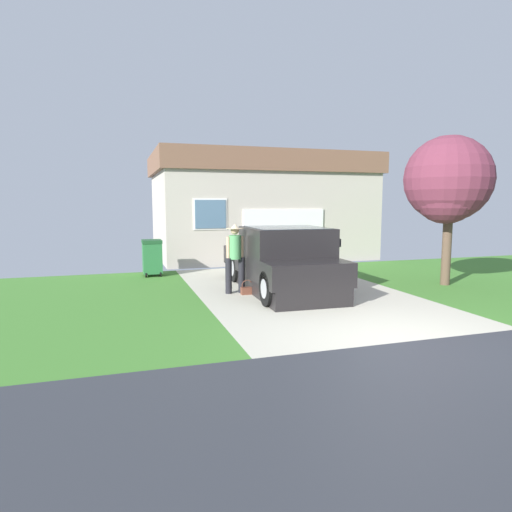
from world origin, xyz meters
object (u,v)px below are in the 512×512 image
at_px(handbag, 247,290).
at_px(house_with_garage, 258,206).
at_px(person_with_hat, 235,255).
at_px(front_yard_tree, 448,183).
at_px(pickup_truck, 284,262).
at_px(wheeled_trash_bin, 152,256).

bearing_deg(handbag, house_with_garage, 70.32).
distance_m(person_with_hat, handbag, 0.94).
bearing_deg(person_with_hat, handbag, -48.83).
bearing_deg(house_with_garage, front_yard_tree, -71.64).
bearing_deg(pickup_truck, wheeled_trash_bin, -47.26).
bearing_deg(handbag, front_yard_tree, -5.72).
distance_m(pickup_truck, house_with_garage, 8.00).
height_order(person_with_hat, house_with_garage, house_with_garage).
xyz_separation_m(house_with_garage, wheeled_trash_bin, (-4.85, -4.11, -1.56)).
relative_size(pickup_truck, front_yard_tree, 1.23).
height_order(house_with_garage, front_yard_tree, house_with_garage).
height_order(pickup_truck, wheeled_trash_bin, pickup_truck).
bearing_deg(person_with_hat, wheeled_trash_bin, 114.62).
xyz_separation_m(handbag, house_with_garage, (2.78, 7.76, 2.07)).
xyz_separation_m(person_with_hat, wheeled_trash_bin, (-1.83, 3.41, -0.36)).
bearing_deg(front_yard_tree, wheeled_trash_bin, 151.05).
relative_size(house_with_garage, wheeled_trash_bin, 7.75).
distance_m(pickup_truck, person_with_hat, 1.31).
height_order(pickup_truck, front_yard_tree, front_yard_tree).
relative_size(handbag, front_yard_tree, 0.09).
height_order(person_with_hat, front_yard_tree, front_yard_tree).
xyz_separation_m(house_with_garage, front_yard_tree, (2.76, -8.32, 0.67)).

